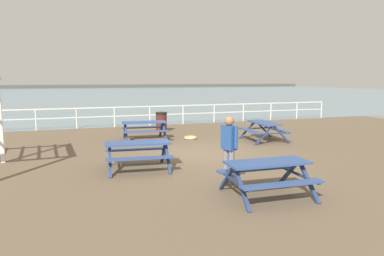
{
  "coord_description": "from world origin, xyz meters",
  "views": [
    {
      "loc": [
        -4.14,
        -10.94,
        2.53
      ],
      "look_at": [
        -0.06,
        0.64,
        0.8
      ],
      "focal_mm": 32.54,
      "sensor_mm": 36.0,
      "label": 1
    }
  ],
  "objects_px": {
    "visitor": "(229,145)",
    "litter_bin": "(161,122)",
    "picnic_table_near_right": "(267,170)",
    "picnic_table_mid_centre": "(144,126)",
    "picnic_table_far_left": "(138,149)",
    "picnic_table_near_left": "(264,127)"
  },
  "relations": [
    {
      "from": "visitor",
      "to": "picnic_table_mid_centre",
      "type": "bearing_deg",
      "value": 74.21
    },
    {
      "from": "picnic_table_near_right",
      "to": "litter_bin",
      "type": "height_order",
      "value": "litter_bin"
    },
    {
      "from": "picnic_table_near_right",
      "to": "picnic_table_mid_centre",
      "type": "bearing_deg",
      "value": 100.13
    },
    {
      "from": "picnic_table_far_left",
      "to": "litter_bin",
      "type": "height_order",
      "value": "litter_bin"
    },
    {
      "from": "picnic_table_near_left",
      "to": "visitor",
      "type": "distance_m",
      "value": 6.29
    },
    {
      "from": "picnic_table_near_left",
      "to": "litter_bin",
      "type": "xyz_separation_m",
      "value": [
        -3.35,
        3.86,
        -0.1
      ]
    },
    {
      "from": "visitor",
      "to": "litter_bin",
      "type": "relative_size",
      "value": 1.75
    },
    {
      "from": "litter_bin",
      "to": "picnic_table_far_left",
      "type": "bearing_deg",
      "value": -109.75
    },
    {
      "from": "litter_bin",
      "to": "picnic_table_near_left",
      "type": "bearing_deg",
      "value": -49.06
    },
    {
      "from": "visitor",
      "to": "litter_bin",
      "type": "xyz_separation_m",
      "value": [
        0.57,
        8.76,
        -0.47
      ]
    },
    {
      "from": "picnic_table_mid_centre",
      "to": "visitor",
      "type": "distance_m",
      "value": 6.78
    },
    {
      "from": "picnic_table_near_right",
      "to": "litter_bin",
      "type": "bearing_deg",
      "value": 91.3
    },
    {
      "from": "visitor",
      "to": "litter_bin",
      "type": "bearing_deg",
      "value": 64.68
    },
    {
      "from": "picnic_table_near_right",
      "to": "picnic_table_far_left",
      "type": "bearing_deg",
      "value": 126.79
    },
    {
      "from": "picnic_table_near_left",
      "to": "picnic_table_near_right",
      "type": "relative_size",
      "value": 1.03
    },
    {
      "from": "picnic_table_near_right",
      "to": "picnic_table_far_left",
      "type": "distance_m",
      "value": 3.9
    },
    {
      "from": "picnic_table_near_left",
      "to": "litter_bin",
      "type": "relative_size",
      "value": 2.01
    },
    {
      "from": "picnic_table_near_left",
      "to": "picnic_table_near_right",
      "type": "distance_m",
      "value": 6.98
    },
    {
      "from": "picnic_table_far_left",
      "to": "litter_bin",
      "type": "relative_size",
      "value": 2.05
    },
    {
      "from": "picnic_table_near_left",
      "to": "picnic_table_mid_centre",
      "type": "xyz_separation_m",
      "value": [
        -4.6,
        1.83,
        0.0
      ]
    },
    {
      "from": "picnic_table_far_left",
      "to": "visitor",
      "type": "distance_m",
      "value": 2.8
    },
    {
      "from": "picnic_table_near_right",
      "to": "picnic_table_far_left",
      "type": "height_order",
      "value": "same"
    }
  ]
}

